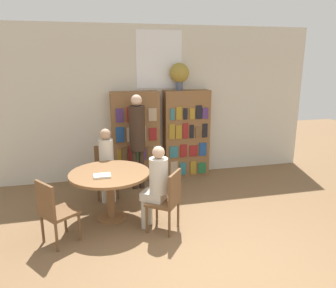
{
  "coord_description": "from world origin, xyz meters",
  "views": [
    {
      "loc": [
        -1.38,
        -3.07,
        2.39
      ],
      "look_at": [
        -0.19,
        1.83,
        1.05
      ],
      "focal_mm": 35.0,
      "sensor_mm": 36.0,
      "label": 1
    }
  ],
  "objects_px": {
    "chair_left_side": "(107,168)",
    "chair_far_side": "(168,198)",
    "flower_vase": "(179,74)",
    "reading_table": "(110,180)",
    "seated_reader_left": "(107,161)",
    "chair_near_camera": "(54,210)",
    "seated_reader_right": "(156,183)",
    "bookshelf_left": "(136,137)",
    "bookshelf_right": "(186,134)",
    "librarian_standing": "(137,133)"
  },
  "relations": [
    {
      "from": "chair_left_side",
      "to": "chair_far_side",
      "type": "bearing_deg",
      "value": 117.0
    },
    {
      "from": "flower_vase",
      "to": "chair_left_side",
      "type": "height_order",
      "value": "flower_vase"
    },
    {
      "from": "reading_table",
      "to": "seated_reader_left",
      "type": "bearing_deg",
      "value": 89.95
    },
    {
      "from": "reading_table",
      "to": "chair_left_side",
      "type": "relative_size",
      "value": 1.35
    },
    {
      "from": "chair_near_camera",
      "to": "seated_reader_left",
      "type": "height_order",
      "value": "seated_reader_left"
    },
    {
      "from": "chair_near_camera",
      "to": "seated_reader_right",
      "type": "xyz_separation_m",
      "value": [
        1.37,
        0.1,
        0.2
      ]
    },
    {
      "from": "seated_reader_left",
      "to": "bookshelf_left",
      "type": "bearing_deg",
      "value": -126.06
    },
    {
      "from": "bookshelf_right",
      "to": "flower_vase",
      "type": "xyz_separation_m",
      "value": [
        -0.16,
        0.0,
        1.21
      ]
    },
    {
      "from": "reading_table",
      "to": "bookshelf_right",
      "type": "bearing_deg",
      "value": 43.93
    },
    {
      "from": "reading_table",
      "to": "chair_far_side",
      "type": "xyz_separation_m",
      "value": [
        0.76,
        -0.55,
        -0.13
      ]
    },
    {
      "from": "bookshelf_right",
      "to": "seated_reader_left",
      "type": "bearing_deg",
      "value": -152.92
    },
    {
      "from": "reading_table",
      "to": "chair_left_side",
      "type": "xyz_separation_m",
      "value": [
        0.0,
        0.93,
        -0.13
      ]
    },
    {
      "from": "flower_vase",
      "to": "chair_far_side",
      "type": "xyz_separation_m",
      "value": [
        -0.75,
        -2.15,
        -1.6
      ]
    },
    {
      "from": "bookshelf_left",
      "to": "chair_far_side",
      "type": "xyz_separation_m",
      "value": [
        0.14,
        -2.15,
        -0.39
      ]
    },
    {
      "from": "chair_near_camera",
      "to": "bookshelf_left",
      "type": "bearing_deg",
      "value": 111.41
    },
    {
      "from": "bookshelf_right",
      "to": "seated_reader_right",
      "type": "relative_size",
      "value": 1.44
    },
    {
      "from": "seated_reader_right",
      "to": "bookshelf_right",
      "type": "bearing_deg",
      "value": 8.81
    },
    {
      "from": "flower_vase",
      "to": "reading_table",
      "type": "distance_m",
      "value": 2.65
    },
    {
      "from": "reading_table",
      "to": "chair_far_side",
      "type": "relative_size",
      "value": 1.35
    },
    {
      "from": "chair_left_side",
      "to": "librarian_standing",
      "type": "height_order",
      "value": "librarian_standing"
    },
    {
      "from": "seated_reader_right",
      "to": "seated_reader_left",
      "type": "bearing_deg",
      "value": 63.04
    },
    {
      "from": "bookshelf_left",
      "to": "seated_reader_left",
      "type": "height_order",
      "value": "bookshelf_left"
    },
    {
      "from": "bookshelf_left",
      "to": "bookshelf_right",
      "type": "relative_size",
      "value": 1.0
    },
    {
      "from": "seated_reader_left",
      "to": "chair_near_camera",
      "type": "bearing_deg",
      "value": 59.84
    },
    {
      "from": "chair_near_camera",
      "to": "bookshelf_right",
      "type": "bearing_deg",
      "value": 95.68
    },
    {
      "from": "bookshelf_right",
      "to": "chair_far_side",
      "type": "bearing_deg",
      "value": -112.85
    },
    {
      "from": "reading_table",
      "to": "chair_near_camera",
      "type": "relative_size",
      "value": 1.35
    },
    {
      "from": "chair_far_side",
      "to": "seated_reader_left",
      "type": "relative_size",
      "value": 0.72
    },
    {
      "from": "reading_table",
      "to": "chair_near_camera",
      "type": "height_order",
      "value": "chair_near_camera"
    },
    {
      "from": "chair_left_side",
      "to": "librarian_standing",
      "type": "xyz_separation_m",
      "value": [
        0.58,
        0.17,
        0.58
      ]
    },
    {
      "from": "chair_far_side",
      "to": "flower_vase",
      "type": "bearing_deg",
      "value": 16.86
    },
    {
      "from": "librarian_standing",
      "to": "bookshelf_left",
      "type": "bearing_deg",
      "value": 85.86
    },
    {
      "from": "bookshelf_left",
      "to": "chair_far_side",
      "type": "distance_m",
      "value": 2.19
    },
    {
      "from": "flower_vase",
      "to": "librarian_standing",
      "type": "xyz_separation_m",
      "value": [
        -0.92,
        -0.51,
        -1.01
      ]
    },
    {
      "from": "seated_reader_left",
      "to": "seated_reader_right",
      "type": "relative_size",
      "value": 1.01
    },
    {
      "from": "librarian_standing",
      "to": "chair_near_camera",
      "type": "bearing_deg",
      "value": -129.12
    },
    {
      "from": "bookshelf_left",
      "to": "chair_near_camera",
      "type": "height_order",
      "value": "bookshelf_left"
    },
    {
      "from": "chair_far_side",
      "to": "seated_reader_right",
      "type": "distance_m",
      "value": 0.27
    },
    {
      "from": "bookshelf_right",
      "to": "reading_table",
      "type": "distance_m",
      "value": 2.32
    },
    {
      "from": "chair_far_side",
      "to": "seated_reader_left",
      "type": "height_order",
      "value": "seated_reader_left"
    },
    {
      "from": "chair_far_side",
      "to": "librarian_standing",
      "type": "xyz_separation_m",
      "value": [
        -0.17,
        1.65,
        0.58
      ]
    },
    {
      "from": "chair_far_side",
      "to": "librarian_standing",
      "type": "relative_size",
      "value": 0.5
    },
    {
      "from": "bookshelf_right",
      "to": "chair_far_side",
      "type": "distance_m",
      "value": 2.37
    },
    {
      "from": "bookshelf_left",
      "to": "librarian_standing",
      "type": "height_order",
      "value": "bookshelf_left"
    },
    {
      "from": "flower_vase",
      "to": "seated_reader_right",
      "type": "relative_size",
      "value": 0.43
    },
    {
      "from": "flower_vase",
      "to": "reading_table",
      "type": "bearing_deg",
      "value": -133.16
    },
    {
      "from": "chair_left_side",
      "to": "chair_near_camera",
      "type": "bearing_deg",
      "value": 63.0
    },
    {
      "from": "chair_near_camera",
      "to": "seated_reader_right",
      "type": "height_order",
      "value": "seated_reader_right"
    },
    {
      "from": "librarian_standing",
      "to": "reading_table",
      "type": "bearing_deg",
      "value": -117.97
    },
    {
      "from": "bookshelf_left",
      "to": "librarian_standing",
      "type": "distance_m",
      "value": 0.54
    }
  ]
}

